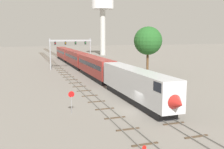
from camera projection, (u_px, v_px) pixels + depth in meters
ground_plane at (135, 111)px, 33.91m from camera, size 400.00×400.00×0.00m
track_main at (69, 63)px, 90.58m from camera, size 2.60×200.00×0.16m
track_near at (62, 71)px, 70.12m from camera, size 2.60×160.00×0.16m
passenger_train at (83, 62)px, 69.97m from camera, size 3.04×89.33×4.80m
signal_gantry at (71, 47)px, 74.29m from camera, size 12.10×0.49×8.75m
water_tower at (103, 8)px, 122.89m from camera, size 10.61×10.61×27.91m
stop_sign at (71, 99)px, 32.39m from camera, size 0.76×0.08×2.88m
trackside_tree_left at (148, 41)px, 62.40m from camera, size 6.77×6.77×11.76m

